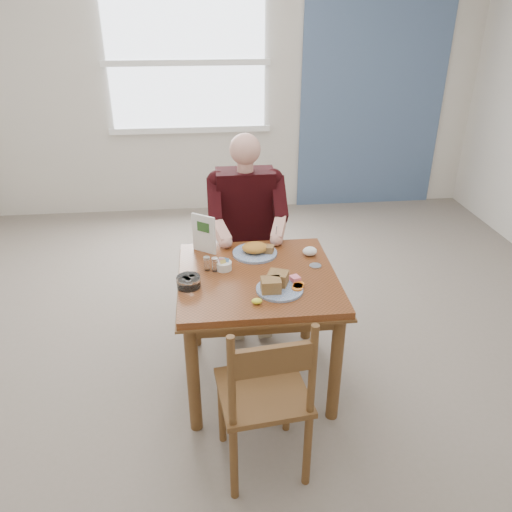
{
  "coord_description": "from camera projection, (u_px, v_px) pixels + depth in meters",
  "views": [
    {
      "loc": [
        -0.28,
        -2.49,
        2.15
      ],
      "look_at": [
        -0.01,
        0.0,
        0.87
      ],
      "focal_mm": 35.0,
      "sensor_mm": 36.0,
      "label": 1
    }
  ],
  "objects": [
    {
      "name": "chair_near",
      "position": [
        265.0,
        396.0,
        2.37
      ],
      "size": [
        0.46,
        0.46,
        0.95
      ],
      "color": "brown",
      "rests_on": "ground"
    },
    {
      "name": "chair_far",
      "position": [
        246.0,
        254.0,
        3.7
      ],
      "size": [
        0.42,
        0.42,
        0.95
      ],
      "color": "brown",
      "rests_on": "ground"
    },
    {
      "name": "caddy",
      "position": [
        224.0,
        266.0,
        2.91
      ],
      "size": [
        0.11,
        0.11,
        0.07
      ],
      "color": "white",
      "rests_on": "table"
    },
    {
      "name": "napkin",
      "position": [
        310.0,
        251.0,
        3.08
      ],
      "size": [
        0.1,
        0.09,
        0.06
      ],
      "primitive_type": "ellipsoid",
      "rotation": [
        0.0,
        0.0,
        0.2
      ],
      "color": "white",
      "rests_on": "table"
    },
    {
      "name": "diner",
      "position": [
        246.0,
        218.0,
        3.47
      ],
      "size": [
        0.53,
        0.56,
        1.39
      ],
      "color": "gray",
      "rests_on": "chair_far"
    },
    {
      "name": "metal_dish",
      "position": [
        315.0,
        266.0,
        2.96
      ],
      "size": [
        0.09,
        0.09,
        0.01
      ],
      "primitive_type": "cylinder",
      "rotation": [
        0.0,
        0.0,
        -0.43
      ],
      "color": "silver",
      "rests_on": "table"
    },
    {
      "name": "shakers",
      "position": [
        211.0,
        264.0,
        2.9
      ],
      "size": [
        0.1,
        0.07,
        0.08
      ],
      "color": "white",
      "rests_on": "table"
    },
    {
      "name": "far_plate",
      "position": [
        256.0,
        250.0,
        3.09
      ],
      "size": [
        0.35,
        0.35,
        0.07
      ],
      "color": "white",
      "rests_on": "table"
    },
    {
      "name": "creamer",
      "position": [
        189.0,
        282.0,
        2.73
      ],
      "size": [
        0.14,
        0.14,
        0.06
      ],
      "color": "white",
      "rests_on": "table"
    },
    {
      "name": "near_plate",
      "position": [
        278.0,
        285.0,
        2.71
      ],
      "size": [
        0.29,
        0.29,
        0.09
      ],
      "color": "white",
      "rests_on": "table"
    },
    {
      "name": "menu",
      "position": [
        204.0,
        234.0,
        3.08
      ],
      "size": [
        0.14,
        0.11,
        0.25
      ],
      "color": "white",
      "rests_on": "table"
    },
    {
      "name": "accent_panel",
      "position": [
        375.0,
        80.0,
        5.37
      ],
      "size": [
        1.6,
        0.02,
        2.8
      ],
      "primitive_type": "cube",
      "color": "#486085",
      "rests_on": "ground"
    },
    {
      "name": "floor",
      "position": [
        257.0,
        376.0,
        3.21
      ],
      "size": [
        6.0,
        6.0,
        0.0
      ],
      "primitive_type": "plane",
      "color": "#71685B",
      "rests_on": "ground"
    },
    {
      "name": "lemon_wedge",
      "position": [
        257.0,
        301.0,
        2.59
      ],
      "size": [
        0.07,
        0.06,
        0.03
      ],
      "primitive_type": "ellipsoid",
      "rotation": [
        0.0,
        0.0,
        -0.34
      ],
      "color": "#EDF333",
      "rests_on": "table"
    },
    {
      "name": "table",
      "position": [
        258.0,
        291.0,
        2.92
      ],
      "size": [
        0.92,
        0.92,
        0.75
      ],
      "color": "brown",
      "rests_on": "ground"
    },
    {
      "name": "window",
      "position": [
        187.0,
        63.0,
        5.08
      ],
      "size": [
        1.72,
        0.04,
        1.42
      ],
      "color": "white",
      "rests_on": "wall_back"
    },
    {
      "name": "wall_back",
      "position": [
        226.0,
        82.0,
        5.23
      ],
      "size": [
        5.5,
        0.0,
        5.5
      ],
      "primitive_type": "plane",
      "rotation": [
        1.57,
        0.0,
        0.0
      ],
      "color": "beige",
      "rests_on": "ground"
    }
  ]
}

